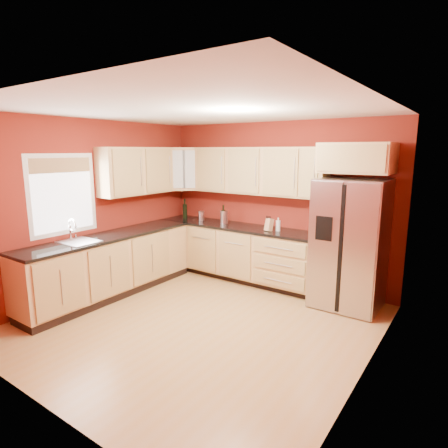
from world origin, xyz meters
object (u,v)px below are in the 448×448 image
(refrigerator, at_px, (349,244))
(knife_block, at_px, (269,225))
(canister_left, at_px, (224,217))
(soap_dispenser, at_px, (278,224))
(wine_bottle_a, at_px, (185,209))

(refrigerator, distance_m, knife_block, 1.25)
(canister_left, distance_m, soap_dispenser, 1.04)
(wine_bottle_a, distance_m, soap_dispenser, 1.90)
(knife_block, bearing_deg, refrigerator, 17.02)
(canister_left, xyz_separation_m, wine_bottle_a, (-0.86, -0.02, 0.07))
(soap_dispenser, bearing_deg, knife_block, -151.56)
(wine_bottle_a, relative_size, knife_block, 1.87)
(knife_block, distance_m, soap_dispenser, 0.14)
(refrigerator, bearing_deg, wine_bottle_a, 178.59)
(knife_block, height_order, soap_dispenser, soap_dispenser)
(canister_left, relative_size, soap_dispenser, 1.05)
(refrigerator, height_order, soap_dispenser, refrigerator)
(refrigerator, height_order, knife_block, refrigerator)
(wine_bottle_a, distance_m, knife_block, 1.78)
(refrigerator, xyz_separation_m, canister_left, (-2.16, 0.09, 0.14))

